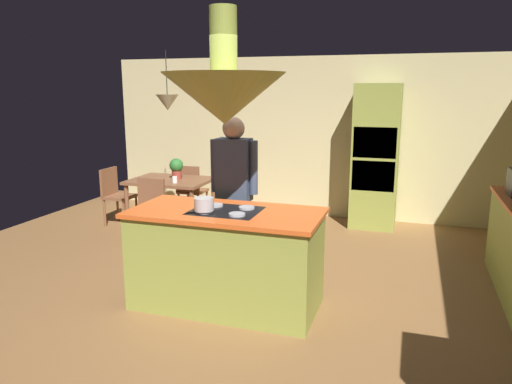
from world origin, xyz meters
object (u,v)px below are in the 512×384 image
(chair_by_back_wall, at_px, (191,188))
(potted_plant_on_table, at_px, (176,167))
(chair_facing_island, at_px, (148,207))
(dining_table, at_px, (171,186))
(chair_at_corner, at_px, (115,192))
(kitchen_island, at_px, (226,258))
(oven_tower, at_px, (375,157))
(cooking_pot_on_cooktop, at_px, (204,204))
(person_at_island, at_px, (234,187))
(cup_on_table, at_px, (175,180))

(chair_by_back_wall, bearing_deg, potted_plant_on_table, 96.93)
(chair_facing_island, bearing_deg, dining_table, 90.00)
(chair_at_corner, height_order, potted_plant_on_table, potted_plant_on_table)
(kitchen_island, relative_size, chair_by_back_wall, 2.06)
(chair_at_corner, xyz_separation_m, potted_plant_on_table, (1.02, 0.06, 0.42))
(dining_table, height_order, chair_facing_island, chair_facing_island)
(chair_facing_island, distance_m, chair_at_corner, 1.15)
(chair_at_corner, bearing_deg, oven_tower, -73.05)
(dining_table, xyz_separation_m, cooking_pot_on_cooktop, (1.54, -2.23, 0.36))
(chair_facing_island, height_order, potted_plant_on_table, potted_plant_on_table)
(kitchen_island, height_order, person_at_island, person_at_island)
(potted_plant_on_table, relative_size, cooking_pot_on_cooktop, 1.67)
(kitchen_island, bearing_deg, cooking_pot_on_cooktop, -140.91)
(dining_table, bearing_deg, chair_by_back_wall, 90.00)
(oven_tower, relative_size, potted_plant_on_table, 7.08)
(kitchen_island, xyz_separation_m, oven_tower, (1.10, 3.24, 0.59))
(chair_by_back_wall, bearing_deg, cooking_pot_on_cooktop, 118.14)
(chair_at_corner, height_order, cup_on_table, chair_at_corner)
(oven_tower, xyz_separation_m, cup_on_table, (-2.62, -1.36, -0.26))
(chair_facing_island, xyz_separation_m, cup_on_table, (0.18, 0.44, 0.30))
(dining_table, height_order, potted_plant_on_table, potted_plant_on_table)
(dining_table, bearing_deg, cup_on_table, -49.69)
(kitchen_island, relative_size, cooking_pot_on_cooktop, 9.95)
(oven_tower, xyz_separation_m, chair_by_back_wall, (-2.80, -0.49, -0.56))
(cup_on_table, bearing_deg, kitchen_island, -51.16)
(oven_tower, distance_m, chair_facing_island, 3.37)
(chair_at_corner, bearing_deg, cooking_pot_on_cooktop, -131.84)
(kitchen_island, relative_size, chair_at_corner, 2.06)
(chair_by_back_wall, bearing_deg, dining_table, 90.00)
(kitchen_island, xyz_separation_m, chair_at_corner, (-2.65, 2.10, 0.03))
(chair_at_corner, bearing_deg, dining_table, -90.00)
(chair_by_back_wall, distance_m, cooking_pot_on_cooktop, 3.31)
(chair_facing_island, xyz_separation_m, chair_by_back_wall, (0.00, 1.30, 0.00))
(person_at_island, xyz_separation_m, cup_on_table, (-1.34, 1.18, -0.21))
(kitchen_island, relative_size, person_at_island, 1.02)
(oven_tower, relative_size, dining_table, 1.86)
(chair_at_corner, relative_size, cup_on_table, 9.67)
(kitchen_island, relative_size, dining_table, 1.57)
(oven_tower, distance_m, cooking_pot_on_cooktop, 3.60)
(person_at_island, bearing_deg, chair_facing_island, 153.91)
(dining_table, bearing_deg, chair_facing_island, -90.00)
(person_at_island, xyz_separation_m, chair_facing_island, (-1.52, 0.74, -0.51))
(person_at_island, relative_size, cooking_pot_on_cooktop, 9.77)
(dining_table, relative_size, potted_plant_on_table, 3.81)
(kitchen_island, distance_m, oven_tower, 3.47)
(kitchen_island, relative_size, cup_on_table, 19.90)
(chair_facing_island, bearing_deg, cooking_pot_on_cooktop, -45.74)
(cup_on_table, relative_size, cooking_pot_on_cooktop, 0.50)
(person_at_island, height_order, chair_by_back_wall, person_at_island)
(oven_tower, height_order, cup_on_table, oven_tower)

